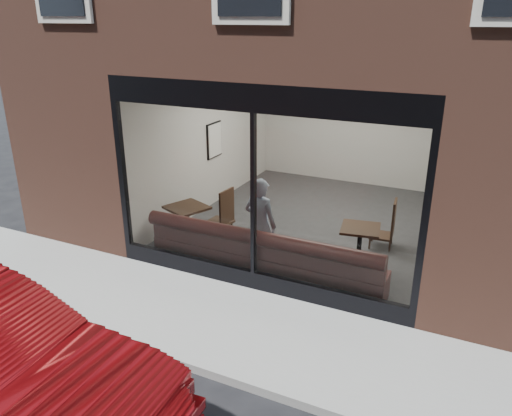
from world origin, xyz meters
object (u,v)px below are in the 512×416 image
at_px(cafe_table_right, 361,229).
at_px(cafe_chair_right, 381,235).
at_px(cafe_table_left, 187,208).
at_px(cafe_chair_left, 219,222).
at_px(banquette, 264,265).
at_px(person, 260,225).

bearing_deg(cafe_table_right, cafe_chair_right, 80.28).
relative_size(cafe_table_left, cafe_chair_left, 1.44).
distance_m(cafe_table_right, cafe_chair_right, 1.13).
bearing_deg(cafe_table_left, banquette, -16.68).
relative_size(person, cafe_table_left, 2.41).
relative_size(person, cafe_chair_left, 3.46).
distance_m(cafe_table_left, cafe_chair_left, 0.89).
bearing_deg(cafe_chair_right, cafe_chair_left, 8.05).
bearing_deg(banquette, cafe_table_left, 163.32).
distance_m(person, cafe_chair_left, 1.75).
xyz_separation_m(banquette, cafe_chair_left, (-1.55, 1.23, 0.01)).
relative_size(cafe_table_right, cafe_chair_right, 1.54).
bearing_deg(cafe_chair_left, cafe_table_right, -179.79).
xyz_separation_m(banquette, person, (-0.20, 0.26, 0.58)).
height_order(banquette, cafe_table_left, cafe_table_left).
bearing_deg(cafe_chair_left, cafe_table_left, 72.06).
bearing_deg(cafe_table_left, cafe_table_right, 7.76).
xyz_separation_m(cafe_table_left, cafe_chair_right, (3.32, 1.43, -0.50)).
height_order(person, cafe_table_right, person).
xyz_separation_m(banquette, cafe_chair_right, (1.49, 1.98, 0.01)).
relative_size(cafe_chair_left, cafe_chair_right, 1.13).
xyz_separation_m(cafe_table_right, cafe_chair_right, (0.17, 1.00, -0.50)).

